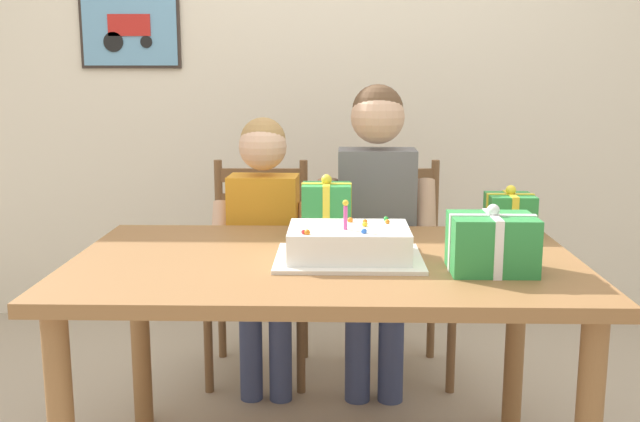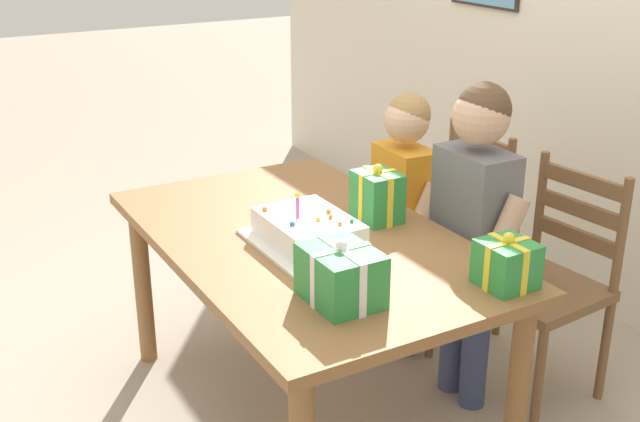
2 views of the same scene
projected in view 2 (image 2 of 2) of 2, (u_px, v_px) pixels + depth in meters
The scene contains 10 objects.
ground_plane at pixel (306, 415), 3.06m from camera, with size 20.00×20.00×0.00m, color tan.
dining_table at pixel (305, 260), 2.83m from camera, with size 1.54×0.94×0.75m.
birthday_cake at pixel (308, 232), 2.70m from camera, with size 0.44×0.34×0.19m.
gift_box_red_large at pixel (378, 197), 2.90m from camera, with size 0.17×0.15×0.22m.
gift_box_beside_cake at pixel (507, 264), 2.41m from camera, with size 0.16×0.16×0.18m.
gift_box_corner_small at pixel (341, 275), 2.31m from camera, with size 0.24×0.19×0.20m.
chair_left at pixel (450, 231), 3.55m from camera, with size 0.42×0.42×0.92m.
chair_right at pixel (547, 283), 3.07m from camera, with size 0.46×0.46×0.92m.
child_older at pixel (473, 216), 2.91m from camera, with size 0.45×0.26×1.26m.
child_younger at pixel (403, 200), 3.29m from camera, with size 0.42×0.24×1.14m.
Camera 2 is at (2.26, -1.23, 1.84)m, focal length 44.91 mm.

